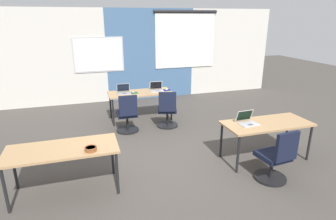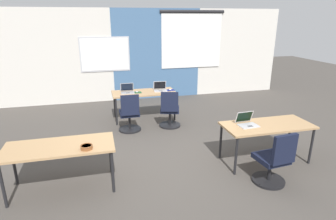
# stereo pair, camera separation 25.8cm
# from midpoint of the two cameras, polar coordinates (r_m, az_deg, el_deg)

# --- Properties ---
(ground_plane) EXTENTS (24.00, 24.00, 0.00)m
(ground_plane) POSITION_cam_midpoint_polar(r_m,az_deg,el_deg) (5.39, -1.97, -9.56)
(ground_plane) COLOR #47423D
(back_wall_assembly) EXTENTS (10.00, 0.27, 2.80)m
(back_wall_assembly) POSITION_cam_midpoint_polar(r_m,az_deg,el_deg) (8.95, -9.17, 11.04)
(back_wall_assembly) COLOR silver
(back_wall_assembly) RESTS_ON ground
(desk_near_left) EXTENTS (1.60, 0.70, 0.72)m
(desk_near_left) POSITION_cam_midpoint_polar(r_m,az_deg,el_deg) (4.44, -22.40, -7.97)
(desk_near_left) COLOR tan
(desk_near_left) RESTS_ON ground
(desk_near_right) EXTENTS (1.60, 0.70, 0.72)m
(desk_near_right) POSITION_cam_midpoint_polar(r_m,az_deg,el_deg) (5.33, 18.26, -3.08)
(desk_near_right) COLOR tan
(desk_near_right) RESTS_ON ground
(desk_far_center) EXTENTS (1.60, 0.70, 0.72)m
(desk_far_center) POSITION_cam_midpoint_polar(r_m,az_deg,el_deg) (7.15, -6.73, 3.17)
(desk_far_center) COLOR tan
(desk_far_center) RESTS_ON ground
(laptop_near_right_inner) EXTENTS (0.35, 0.32, 0.23)m
(laptop_near_right_inner) POSITION_cam_midpoint_polar(r_m,az_deg,el_deg) (5.14, 14.54, -2.22)
(laptop_near_right_inner) COLOR #B7B7BC
(laptop_near_right_inner) RESTS_ON desk_near_right
(chair_near_right_inner) EXTENTS (0.52, 0.56, 0.92)m
(chair_near_right_inner) POSITION_cam_midpoint_polar(r_m,az_deg,el_deg) (4.75, 19.74, -9.67)
(chair_near_right_inner) COLOR black
(chair_near_right_inner) RESTS_ON ground
(laptop_far_left) EXTENTS (0.34, 0.31, 0.23)m
(laptop_far_left) POSITION_cam_midpoint_polar(r_m,az_deg,el_deg) (7.10, -10.09, 3.80)
(laptop_far_left) COLOR #9E9EA3
(laptop_far_left) RESTS_ON desk_far_center
(mousepad_far_left) EXTENTS (0.22, 0.19, 0.00)m
(mousepad_far_left) POSITION_cam_midpoint_polar(r_m,az_deg,el_deg) (7.08, -8.13, 3.48)
(mousepad_far_left) COLOR #23512D
(mousepad_far_left) RESTS_ON desk_far_center
(mouse_far_left) EXTENTS (0.07, 0.11, 0.03)m
(mouse_far_left) POSITION_cam_midpoint_polar(r_m,az_deg,el_deg) (7.08, -8.14, 3.63)
(mouse_far_left) COLOR #B2B2B7
(mouse_far_left) RESTS_ON mousepad_far_left
(chair_far_left) EXTENTS (0.52, 0.54, 0.92)m
(chair_far_left) POSITION_cam_midpoint_polar(r_m,az_deg,el_deg) (6.44, -9.44, -1.35)
(chair_far_left) COLOR black
(chair_far_left) RESTS_ON ground
(laptop_far_right) EXTENTS (0.36, 0.32, 0.23)m
(laptop_far_right) POSITION_cam_midpoint_polar(r_m,az_deg,el_deg) (7.23, -3.39, 4.34)
(laptop_far_right) COLOR #B7B7BC
(laptop_far_right) RESTS_ON desk_far_center
(mousepad_far_right) EXTENTS (0.22, 0.19, 0.00)m
(mousepad_far_right) POSITION_cam_midpoint_polar(r_m,az_deg,el_deg) (7.29, -1.33, 4.09)
(mousepad_far_right) COLOR navy
(mousepad_far_right) RESTS_ON desk_far_center
(mouse_far_right) EXTENTS (0.08, 0.11, 0.03)m
(mouse_far_right) POSITION_cam_midpoint_polar(r_m,az_deg,el_deg) (7.28, -1.33, 4.23)
(mouse_far_right) COLOR silver
(mouse_far_right) RESTS_ON mousepad_far_right
(chair_far_right) EXTENTS (0.55, 0.60, 0.92)m
(chair_far_right) POSITION_cam_midpoint_polar(r_m,az_deg,el_deg) (6.64, -1.25, -0.46)
(chair_far_right) COLOR black
(chair_far_right) RESTS_ON ground
(snack_bowl) EXTENTS (0.18, 0.18, 0.06)m
(snack_bowl) POSITION_cam_midpoint_polar(r_m,az_deg,el_deg) (4.18, -17.28, -7.58)
(snack_bowl) COLOR brown
(snack_bowl) RESTS_ON desk_near_left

